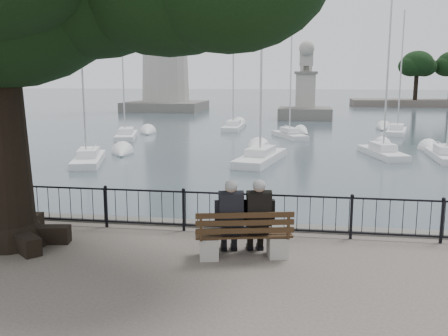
% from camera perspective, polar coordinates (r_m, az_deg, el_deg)
% --- Properties ---
extents(harbor, '(260.00, 260.00, 1.20)m').
position_cam_1_polar(harbor, '(12.87, 0.35, -8.84)').
color(harbor, '#595753').
rests_on(harbor, ground).
extents(railing, '(22.06, 0.06, 1.00)m').
position_cam_1_polar(railing, '(12.08, 0.00, -4.86)').
color(railing, black).
rests_on(railing, ground).
extents(bench, '(2.09, 1.03, 1.06)m').
position_cam_1_polar(bench, '(10.50, 2.25, -8.31)').
color(bench, gray).
rests_on(bench, ground).
extents(person_left, '(0.60, 0.90, 1.68)m').
position_cam_1_polar(person_left, '(10.46, 0.74, -6.06)').
color(person_left, black).
rests_on(person_left, ground).
extents(person_right, '(0.60, 0.90, 1.68)m').
position_cam_1_polar(person_right, '(10.52, 3.87, -5.99)').
color(person_right, black).
rests_on(person_right, ground).
extents(lighthouse, '(10.77, 10.77, 32.71)m').
position_cam_1_polar(lighthouse, '(74.30, -6.83, 17.27)').
color(lighthouse, '#595753').
rests_on(lighthouse, ground).
extents(lion_monument, '(6.04, 6.04, 8.90)m').
position_cam_1_polar(lion_monument, '(59.01, 9.27, 7.73)').
color(lion_monument, '#595753').
rests_on(lion_monument, ground).
extents(sailboat_a, '(2.83, 5.25, 9.39)m').
position_cam_1_polar(sailboat_a, '(28.97, -15.22, 1.13)').
color(sailboat_a, white).
rests_on(sailboat_a, ground).
extents(sailboat_b, '(2.73, 6.09, 11.91)m').
position_cam_1_polar(sailboat_b, '(28.39, 4.20, 1.37)').
color(sailboat_b, white).
rests_on(sailboat_b, ground).
extents(sailboat_c, '(2.56, 5.23, 10.37)m').
position_cam_1_polar(sailboat_c, '(31.92, 17.65, 1.87)').
color(sailboat_c, white).
rests_on(sailboat_c, ground).
extents(sailboat_d, '(1.55, 4.97, 8.50)m').
position_cam_1_polar(sailboat_d, '(32.01, 23.94, 1.42)').
color(sailboat_d, white).
rests_on(sailboat_d, ground).
extents(sailboat_e, '(2.74, 5.34, 11.94)m').
position_cam_1_polar(sailboat_e, '(40.28, -11.10, 3.87)').
color(sailboat_e, white).
rests_on(sailboat_e, ground).
extents(sailboat_f, '(3.14, 4.84, 9.05)m').
position_cam_1_polar(sailboat_f, '(40.33, 7.50, 3.89)').
color(sailboat_f, white).
rests_on(sailboat_f, ground).
extents(sailboat_g, '(2.57, 5.39, 10.37)m').
position_cam_1_polar(sailboat_g, '(45.18, 19.13, 4.11)').
color(sailboat_g, white).
rests_on(sailboat_g, ground).
extents(sailboat_h, '(1.53, 5.44, 12.87)m').
position_cam_1_polar(sailboat_h, '(46.31, 1.09, 4.89)').
color(sailboat_h, white).
rests_on(sailboat_h, ground).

